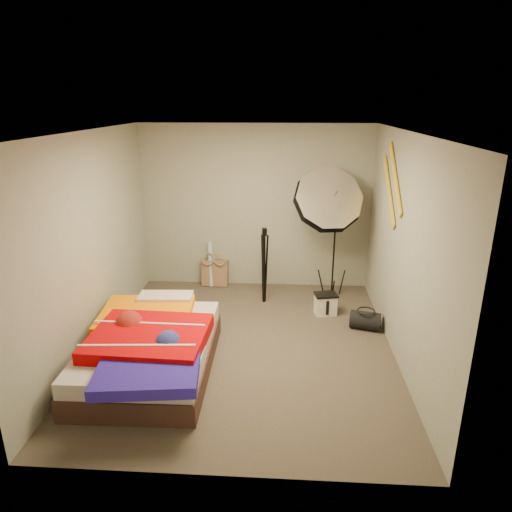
# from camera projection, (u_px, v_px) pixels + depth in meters

# --- Properties ---
(floor) EXTENTS (4.00, 4.00, 0.00)m
(floor) POSITION_uv_depth(u_px,v_px,m) (245.00, 347.00, 5.48)
(floor) COLOR brown
(floor) RESTS_ON ground
(ceiling) EXTENTS (4.00, 4.00, 0.00)m
(ceiling) POSITION_uv_depth(u_px,v_px,m) (243.00, 132.00, 4.67)
(ceiling) COLOR silver
(ceiling) RESTS_ON wall_back
(wall_back) EXTENTS (3.50, 0.00, 3.50)m
(wall_back) POSITION_uv_depth(u_px,v_px,m) (255.00, 208.00, 6.97)
(wall_back) COLOR gray
(wall_back) RESTS_ON floor
(wall_front) EXTENTS (3.50, 0.00, 3.50)m
(wall_front) POSITION_uv_depth(u_px,v_px,m) (219.00, 335.00, 3.19)
(wall_front) COLOR gray
(wall_front) RESTS_ON floor
(wall_left) EXTENTS (0.00, 4.00, 4.00)m
(wall_left) POSITION_uv_depth(u_px,v_px,m) (91.00, 245.00, 5.18)
(wall_left) COLOR gray
(wall_left) RESTS_ON floor
(wall_right) EXTENTS (0.00, 4.00, 4.00)m
(wall_right) POSITION_uv_depth(u_px,v_px,m) (403.00, 251.00, 4.97)
(wall_right) COLOR gray
(wall_right) RESTS_ON floor
(tote_bag) EXTENTS (0.42, 0.20, 0.42)m
(tote_bag) POSITION_uv_depth(u_px,v_px,m) (215.00, 273.00, 7.25)
(tote_bag) COLOR #9A7757
(tote_bag) RESTS_ON floor
(wrapping_roll) EXTENTS (0.12, 0.21, 0.70)m
(wrapping_roll) POSITION_uv_depth(u_px,v_px,m) (211.00, 264.00, 7.21)
(wrapping_roll) COLOR #609EC4
(wrapping_roll) RESTS_ON floor
(camera_case) EXTENTS (0.31, 0.25, 0.28)m
(camera_case) POSITION_uv_depth(u_px,v_px,m) (325.00, 305.00, 6.27)
(camera_case) COLOR silver
(camera_case) RESTS_ON floor
(duffel_bag) EXTENTS (0.43, 0.32, 0.23)m
(duffel_bag) POSITION_uv_depth(u_px,v_px,m) (365.00, 320.00, 5.88)
(duffel_bag) COLOR black
(duffel_bag) RESTS_ON floor
(wall_stripe_upper) EXTENTS (0.02, 0.91, 0.78)m
(wall_stripe_upper) POSITION_uv_depth(u_px,v_px,m) (395.00, 178.00, 5.32)
(wall_stripe_upper) COLOR gold
(wall_stripe_upper) RESTS_ON wall_right
(wall_stripe_lower) EXTENTS (0.02, 0.91, 0.78)m
(wall_stripe_lower) POSITION_uv_depth(u_px,v_px,m) (389.00, 191.00, 5.62)
(wall_stripe_lower) COLOR gold
(wall_stripe_lower) RESTS_ON wall_right
(bed) EXTENTS (1.40, 2.08, 0.55)m
(bed) POSITION_uv_depth(u_px,v_px,m) (150.00, 348.00, 4.92)
(bed) COLOR #442A23
(bed) RESTS_ON floor
(photo_umbrella) EXTENTS (1.16, 0.79, 2.05)m
(photo_umbrella) POSITION_uv_depth(u_px,v_px,m) (327.00, 201.00, 6.36)
(photo_umbrella) COLOR black
(photo_umbrella) RESTS_ON floor
(camera_tripod) EXTENTS (0.07, 0.07, 1.12)m
(camera_tripod) POSITION_uv_depth(u_px,v_px,m) (264.00, 260.00, 6.51)
(camera_tripod) COLOR black
(camera_tripod) RESTS_ON floor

